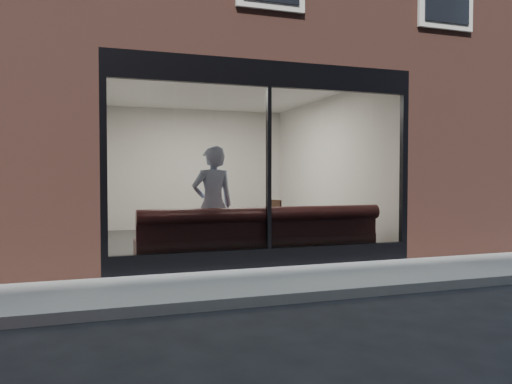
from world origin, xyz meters
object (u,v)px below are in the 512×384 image
object	(u,v)px
person	(213,205)
cafe_table_right	(337,213)
cafe_table_left	(211,217)
cafe_chair_right	(267,236)
banquette	(260,250)

from	to	relation	value
person	cafe_table_right	distance (m)	2.44
cafe_table_left	cafe_chair_right	world-z (taller)	cafe_table_left
banquette	cafe_table_right	size ratio (longest dim) A/B	5.86
cafe_table_right	cafe_chair_right	size ratio (longest dim) A/B	1.78
banquette	cafe_chair_right	xyz separation A→B (m)	(0.67, 1.53, 0.01)
cafe_chair_right	banquette	bearing A→B (deg)	52.00
banquette	person	world-z (taller)	person
cafe_table_left	cafe_table_right	size ratio (longest dim) A/B	0.81
person	cafe_table_left	bearing A→B (deg)	-102.71
cafe_table_left	cafe_table_right	distance (m)	2.38
banquette	cafe_table_right	distance (m)	1.84
cafe_table_left	banquette	bearing A→B (deg)	-38.22
person	cafe_table_left	distance (m)	0.37
banquette	cafe_chair_right	distance (m)	1.67
banquette	cafe_chair_right	bearing A→B (deg)	66.36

